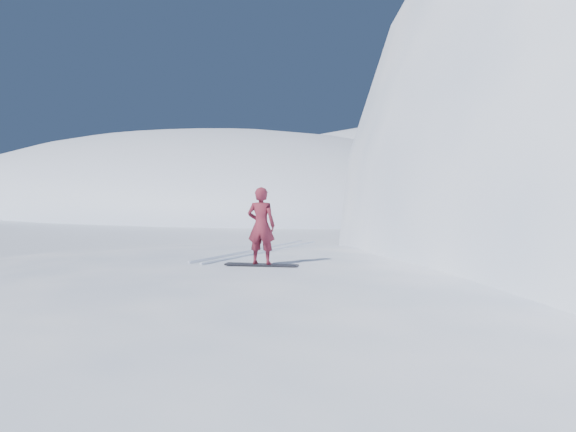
# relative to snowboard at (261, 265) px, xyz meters

# --- Properties ---
(ground) EXTENTS (400.00, 400.00, 0.00)m
(ground) POSITION_rel_snowboard_xyz_m (-0.49, -2.19, -2.41)
(ground) COLOR white
(ground) RESTS_ON ground
(near_ridge) EXTENTS (36.00, 28.00, 4.80)m
(near_ridge) POSITION_rel_snowboard_xyz_m (0.51, 0.81, -2.41)
(near_ridge) COLOR white
(near_ridge) RESTS_ON ground
(far_ridge_a) EXTENTS (120.00, 70.00, 28.00)m
(far_ridge_a) POSITION_rel_snowboard_xyz_m (-70.49, 57.81, -2.41)
(far_ridge_a) COLOR white
(far_ridge_a) RESTS_ON ground
(far_ridge_c) EXTENTS (140.00, 90.00, 36.00)m
(far_ridge_c) POSITION_rel_snowboard_xyz_m (-40.49, 107.81, -2.41)
(far_ridge_c) COLOR white
(far_ridge_c) RESTS_ON ground
(wind_bumps) EXTENTS (16.00, 14.40, 1.00)m
(wind_bumps) POSITION_rel_snowboard_xyz_m (-1.05, -0.07, -2.41)
(wind_bumps) COLOR white
(wind_bumps) RESTS_ON ground
(snowboard) EXTENTS (1.68, 1.02, 0.03)m
(snowboard) POSITION_rel_snowboard_xyz_m (0.00, 0.00, 0.00)
(snowboard) COLOR black
(snowboard) RESTS_ON near_ridge
(snowboarder) EXTENTS (0.77, 0.66, 1.78)m
(snowboarder) POSITION_rel_snowboard_xyz_m (0.00, 0.00, 0.90)
(snowboarder) COLOR maroon
(snowboarder) RESTS_ON snowboard
(vapor_plume) EXTENTS (8.68, 6.95, 6.08)m
(vapor_plume) POSITION_rel_snowboard_xyz_m (-61.05, 39.26, -2.41)
(vapor_plume) COLOR white
(vapor_plume) RESTS_ON ground
(board_tracks) EXTENTS (1.54, 5.93, 0.04)m
(board_tracks) POSITION_rel_snowboard_xyz_m (-1.99, 2.25, 0.01)
(board_tracks) COLOR silver
(board_tracks) RESTS_ON ground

